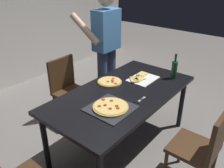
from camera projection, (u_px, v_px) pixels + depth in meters
name	position (u px, v px, depth m)	size (l,w,h in m)	color
ground_plane	(121.00, 144.00, 2.94)	(12.00, 12.00, 0.00)	gray
dining_table	(122.00, 97.00, 2.64)	(1.78, 0.93, 0.75)	black
chair_near_camera	(204.00, 145.00, 2.17)	(0.42, 0.42, 0.90)	#472D19
chair_far_side	(67.00, 86.00, 3.25)	(0.42, 0.42, 0.90)	#472D19
person_serving_pizza	(106.00, 46.00, 3.30)	(0.55, 0.54, 1.75)	#38476B
pepperoni_pizza_on_tray	(111.00, 107.00, 2.29)	(0.41, 0.41, 0.04)	#2D2D33
pizza_slices_on_towel	(141.00, 78.00, 2.89)	(0.37, 0.28, 0.03)	white
wine_bottle	(174.00, 69.00, 2.87)	(0.07, 0.07, 0.32)	#194723
kitchen_scissors	(138.00, 102.00, 2.40)	(0.19, 0.08, 0.01)	silver
second_pizza_plain	(110.00, 82.00, 2.81)	(0.29, 0.29, 0.03)	tan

